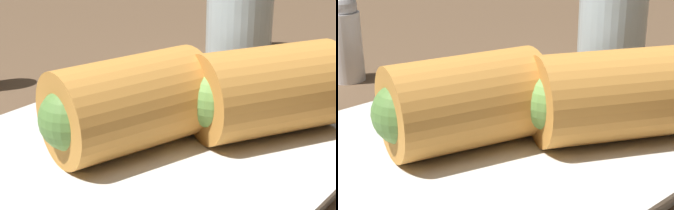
# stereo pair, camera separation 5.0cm
# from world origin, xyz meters

# --- Properties ---
(table_surface) EXTENTS (1.80, 1.40, 0.02)m
(table_surface) POSITION_xyz_m (0.00, 0.00, 0.01)
(table_surface) COLOR brown
(table_surface) RESTS_ON ground
(serving_plate) EXTENTS (0.31, 0.24, 0.01)m
(serving_plate) POSITION_xyz_m (0.01, -0.00, 0.03)
(serving_plate) COLOR silver
(serving_plate) RESTS_ON table_surface
(roll_front_left) EXTENTS (0.11, 0.09, 0.06)m
(roll_front_left) POSITION_xyz_m (-0.02, 0.01, 0.07)
(roll_front_left) COLOR #C68438
(roll_front_left) RESTS_ON serving_plate
(roll_front_right) EXTENTS (0.12, 0.10, 0.06)m
(roll_front_right) POSITION_xyz_m (0.05, -0.05, 0.07)
(roll_front_right) COLOR #C68438
(roll_front_right) RESTS_ON serving_plate
(drinking_glass) EXTENTS (0.07, 0.07, 0.11)m
(drinking_glass) POSITION_xyz_m (0.25, 0.09, 0.08)
(drinking_glass) COLOR silver
(drinking_glass) RESTS_ON table_surface
(salt_shaker) EXTENTS (0.03, 0.03, 0.09)m
(salt_shaker) POSITION_xyz_m (0.01, 0.22, 0.06)
(salt_shaker) COLOR silver
(salt_shaker) RESTS_ON table_surface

